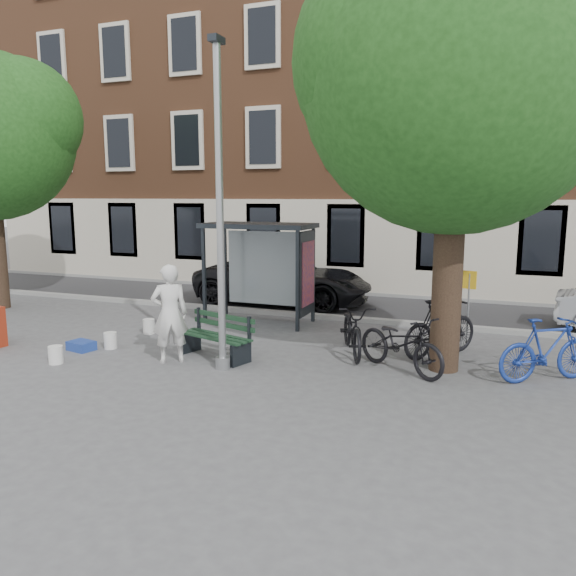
% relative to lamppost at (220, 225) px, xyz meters
% --- Properties ---
extents(ground, '(90.00, 90.00, 0.00)m').
position_rel_lamppost_xyz_m(ground, '(0.00, 0.00, -2.78)').
color(ground, '#4C4C4F').
rests_on(ground, ground).
extents(road, '(40.00, 4.00, 0.01)m').
position_rel_lamppost_xyz_m(road, '(0.00, 7.00, -2.78)').
color(road, '#28282B').
rests_on(road, ground).
extents(curb_near, '(40.00, 0.25, 0.12)m').
position_rel_lamppost_xyz_m(curb_near, '(0.00, 5.00, -2.72)').
color(curb_near, gray).
rests_on(curb_near, ground).
extents(curb_far, '(40.00, 0.25, 0.12)m').
position_rel_lamppost_xyz_m(curb_far, '(0.00, 9.00, -2.72)').
color(curb_far, gray).
rests_on(curb_far, ground).
extents(building_row, '(30.00, 8.00, 14.00)m').
position_rel_lamppost_xyz_m(building_row, '(0.00, 13.00, 4.22)').
color(building_row, brown).
rests_on(building_row, ground).
extents(lamppost, '(0.28, 0.35, 6.11)m').
position_rel_lamppost_xyz_m(lamppost, '(0.00, 0.00, 0.00)').
color(lamppost, '#9EA0A3').
rests_on(lamppost, ground).
extents(tree_right, '(5.76, 5.60, 8.20)m').
position_rel_lamppost_xyz_m(tree_right, '(4.01, 1.38, 2.83)').
color(tree_right, black).
rests_on(tree_right, ground).
extents(bus_shelter, '(2.85, 1.45, 2.62)m').
position_rel_lamppost_xyz_m(bus_shelter, '(-0.61, 4.11, -0.87)').
color(bus_shelter, '#1E2328').
rests_on(bus_shelter, ground).
extents(painter, '(0.87, 0.82, 1.99)m').
position_rel_lamppost_xyz_m(painter, '(-1.20, 0.05, -1.79)').
color(painter, silver).
rests_on(painter, ground).
extents(bench, '(1.81, 1.04, 0.89)m').
position_rel_lamppost_xyz_m(bench, '(-0.48, 0.65, -2.38)').
color(bench, '#1E2328').
rests_on(bench, ground).
extents(bike_a, '(2.16, 1.78, 1.11)m').
position_rel_lamppost_xyz_m(bike_a, '(3.24, 1.09, -2.23)').
color(bike_a, black).
rests_on(bike_a, ground).
extents(bike_b, '(1.93, 1.57, 1.18)m').
position_rel_lamppost_xyz_m(bike_b, '(5.80, 1.45, -2.19)').
color(bike_b, navy).
rests_on(bike_b, ground).
extents(bike_c, '(1.51, 2.24, 1.11)m').
position_rel_lamppost_xyz_m(bike_c, '(2.08, 1.92, -2.23)').
color(bike_c, black).
rests_on(bike_c, ground).
extents(bike_d, '(1.70, 1.98, 1.23)m').
position_rel_lamppost_xyz_m(bike_d, '(3.83, 2.43, -2.17)').
color(bike_d, black).
rests_on(bike_d, ground).
extents(car_dark, '(5.56, 2.80, 1.51)m').
position_rel_lamppost_xyz_m(car_dark, '(-1.36, 6.68, -2.03)').
color(car_dark, black).
rests_on(car_dark, ground).
extents(blue_crate, '(0.62, 0.51, 0.20)m').
position_rel_lamppost_xyz_m(blue_crate, '(-3.50, 0.09, -2.68)').
color(blue_crate, navy).
rests_on(blue_crate, ground).
extents(bucket_a, '(0.34, 0.34, 0.36)m').
position_rel_lamppost_xyz_m(bucket_a, '(-3.00, 0.44, -2.60)').
color(bucket_a, silver).
rests_on(bucket_a, ground).
extents(bucket_b, '(0.37, 0.37, 0.36)m').
position_rel_lamppost_xyz_m(bucket_b, '(-3.29, -0.88, -2.60)').
color(bucket_b, silver).
rests_on(bucket_b, ground).
extents(bucket_c, '(0.28, 0.28, 0.36)m').
position_rel_lamppost_xyz_m(bucket_c, '(-3.00, 1.88, -2.60)').
color(bucket_c, silver).
rests_on(bucket_c, ground).
extents(notice_sign, '(0.30, 0.10, 1.73)m').
position_rel_lamppost_xyz_m(notice_sign, '(4.32, 3.18, -1.56)').
color(notice_sign, '#9EA0A3').
rests_on(notice_sign, ground).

